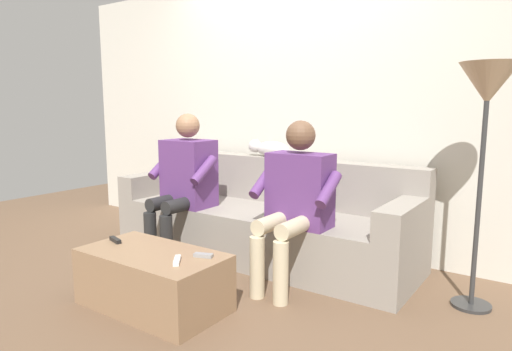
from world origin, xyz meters
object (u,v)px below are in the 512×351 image
couch (263,222)px  remote_white (177,260)px  person_right_seated (185,177)px  coffee_table (153,280)px  floor_lamp (487,98)px  remote_black (115,240)px  cat_on_backrest (269,148)px  remote_gray (203,255)px  person_left_seated (295,195)px

couch → remote_white: bearing=101.6°
person_right_seated → remote_white: size_ratio=8.29×
coffee_table → floor_lamp: floor_lamp is taller
remote_black → remote_white: bearing=-167.9°
coffee_table → cat_on_backrest: size_ratio=1.64×
remote_gray → remote_white: bearing=-132.1°
couch → remote_white: (-0.26, 1.26, 0.08)m
person_right_seated → remote_gray: person_right_seated is taller
cat_on_backrest → remote_black: bearing=80.7°
remote_white → cat_on_backrest: bearing=-25.6°
person_left_seated → remote_black: bearing=42.2°
couch → person_left_seated: 0.76m
cat_on_backrest → remote_gray: cat_on_backrest is taller
coffee_table → remote_gray: remote_gray is taller
floor_lamp → remote_black: bearing=29.7°
remote_white → person_right_seated: bearing=2.1°
person_right_seated → remote_black: bearing=102.0°
couch → floor_lamp: size_ratio=1.71×
coffee_table → remote_gray: (-0.32, -0.11, 0.19)m
remote_black → remote_gray: bearing=-154.4°
couch → floor_lamp: (-1.63, 0.08, 1.01)m
coffee_table → person_right_seated: (0.54, -0.86, 0.48)m
remote_gray → floor_lamp: floor_lamp is taller
remote_white → remote_gray: remote_white is taller
person_left_seated → floor_lamp: size_ratio=0.77×
remote_white → floor_lamp: floor_lamp is taller
cat_on_backrest → floor_lamp: (-1.74, 0.35, 0.42)m
couch → person_right_seated: person_right_seated is taller
cat_on_backrest → remote_black: size_ratio=4.26×
coffee_table → remote_white: (-0.26, 0.05, 0.19)m
coffee_table → person_left_seated: 1.08m
remote_gray → remote_black: 0.69m
coffee_table → remote_black: size_ratio=6.99×
coffee_table → person_right_seated: person_right_seated is taller
couch → floor_lamp: bearing=177.3°
person_left_seated → person_right_seated: bearing=-2.3°
couch → floor_lamp: 1.92m
remote_white → remote_black: bearing=46.0°
couch → cat_on_backrest: (0.11, -0.27, 0.59)m
person_left_seated → remote_black: (0.90, 0.81, -0.27)m
cat_on_backrest → couch: bearing=112.9°
person_right_seated → remote_gray: 1.18m
remote_white → couch: bearing=-27.7°
coffee_table → person_left_seated: (-0.54, -0.82, 0.46)m
person_left_seated → remote_white: (0.28, 0.86, -0.27)m
couch → cat_on_backrest: bearing=-67.1°
remote_black → cat_on_backrest: bearing=-82.5°
person_left_seated → person_right_seated: (1.08, -0.04, 0.02)m
remote_white → floor_lamp: size_ratio=0.10×
person_left_seated → remote_black: size_ratio=8.70×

